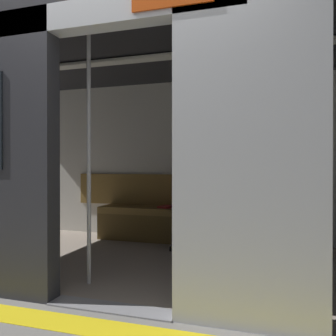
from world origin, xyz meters
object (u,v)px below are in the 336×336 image
Objects in this scene: bench_seat at (187,217)px; person_seated at (193,193)px; book at (166,207)px; grab_pole_door at (89,157)px; handbag at (221,203)px; grab_pole_far at (185,157)px; train_car at (157,117)px.

person_seated is (-0.09, 0.05, 0.33)m from bench_seat.
grab_pole_door is at bearing 100.65° from book.
grab_pole_far is at bearing 89.18° from handbag.
handbag is at bearing -164.86° from book.
train_car is 2.90× the size of grab_pole_door.
bench_seat is 1.13× the size of grab_pole_door.
person_seated is at bearing -98.88° from train_car.
bench_seat is 11.36× the size of book.
grab_pole_door is at bearing 76.87° from bench_seat.
train_car reaches higher than grab_pole_door.
grab_pole_far reaches higher than handbag.
grab_pole_far reaches higher than bench_seat.
train_car is at bearing 117.08° from book.
train_car reaches higher than book.
bench_seat is at bearing -30.55° from person_seated.
train_car is 1.53m from book.
bench_seat is at bearing -93.56° from train_car.
person_seated reaches higher than handbag.
grab_pole_door is 1.00× the size of grab_pole_far.
person_seated is at bearing 149.45° from bench_seat.
train_car reaches higher than bench_seat.
handbag is at bearing -115.70° from train_car.
person_seated is 0.39m from handbag.
book is (0.39, -0.08, -0.21)m from person_seated.
book is (0.24, -1.05, -1.08)m from train_car.
person_seated is 5.39× the size of book.
book is at bearing -67.83° from grab_pole_far.
train_car is 0.97m from grab_pole_door.
person_seated is (-0.15, -0.98, -0.87)m from train_car.
train_car is 1.32m from person_seated.
train_car is at bearing 81.12° from person_seated.
handbag is 0.75m from book.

